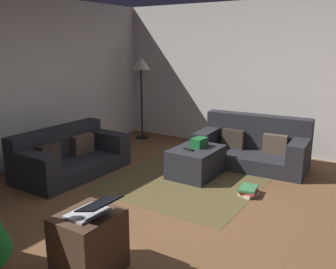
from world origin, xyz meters
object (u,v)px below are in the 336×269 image
(gift_box, at_px, (199,143))
(laptop, at_px, (92,210))
(couch_left, at_px, (68,156))
(corner_lamp, at_px, (141,69))
(couch_right, at_px, (253,147))
(ottoman, at_px, (196,162))
(side_table, at_px, (89,244))
(tv_remote, at_px, (189,149))
(book_stack, at_px, (249,191))

(gift_box, xyz_separation_m, laptop, (-2.62, -0.42, 0.11))
(couch_left, distance_m, corner_lamp, 2.55)
(gift_box, xyz_separation_m, corner_lamp, (1.25, 1.98, 0.90))
(couch_right, xyz_separation_m, ottoman, (-0.94, 0.52, -0.08))
(couch_right, bearing_deg, gift_box, 55.34)
(corner_lamp, bearing_deg, side_table, -148.74)
(side_table, bearing_deg, tv_remote, 9.90)
(gift_box, distance_m, corner_lamp, 2.51)
(gift_box, relative_size, corner_lamp, 0.15)
(gift_box, bearing_deg, ottoman, 171.70)
(book_stack, bearing_deg, corner_lamp, 60.94)
(couch_right, relative_size, side_table, 3.18)
(gift_box, distance_m, side_table, 2.65)
(couch_right, bearing_deg, ottoman, 56.88)
(ottoman, relative_size, side_table, 1.48)
(side_table, height_order, laptop, laptop)
(couch_right, relative_size, ottoman, 2.15)
(couch_right, height_order, corner_lamp, corner_lamp)
(gift_box, xyz_separation_m, book_stack, (-0.36, -0.91, -0.42))
(gift_box, bearing_deg, book_stack, -111.46)
(side_table, distance_m, book_stack, 2.33)
(laptop, height_order, book_stack, laptop)
(book_stack, relative_size, corner_lamp, 0.19)
(couch_left, distance_m, couch_right, 2.87)
(book_stack, xyz_separation_m, corner_lamp, (1.61, 2.89, 1.32))
(side_table, relative_size, laptop, 1.47)
(gift_box, height_order, corner_lamp, corner_lamp)
(tv_remote, distance_m, side_table, 2.44)
(couch_left, xyz_separation_m, laptop, (-1.60, -2.07, 0.33))
(couch_left, height_order, couch_right, couch_right)
(gift_box, distance_m, tv_remote, 0.23)
(ottoman, xyz_separation_m, corner_lamp, (1.32, 1.97, 1.18))
(couch_left, relative_size, ottoman, 2.04)
(ottoman, bearing_deg, couch_right, -29.16)
(laptop, bearing_deg, corner_lamp, 31.83)
(couch_right, relative_size, book_stack, 5.63)
(gift_box, height_order, tv_remote, gift_box)
(ottoman, xyz_separation_m, gift_box, (0.08, -0.01, 0.28))
(book_stack, bearing_deg, laptop, 167.76)
(laptop, distance_m, corner_lamp, 4.62)
(tv_remote, xyz_separation_m, side_table, (-2.40, -0.42, -0.15))
(ottoman, height_order, side_table, side_table)
(couch_left, distance_m, book_stack, 2.66)
(couch_right, height_order, book_stack, couch_right)
(laptop, bearing_deg, couch_left, 52.28)
(tv_remote, xyz_separation_m, book_stack, (-0.14, -0.96, -0.37))
(corner_lamp, bearing_deg, gift_box, -122.22)
(ottoman, bearing_deg, tv_remote, 163.67)
(side_table, bearing_deg, corner_lamp, 31.26)
(couch_left, bearing_deg, book_stack, 104.33)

